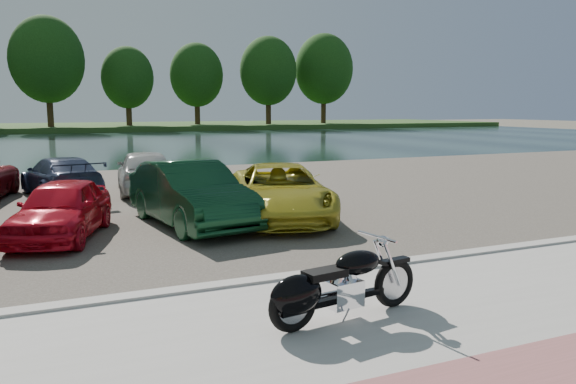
# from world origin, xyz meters

# --- Properties ---
(ground) EXTENTS (200.00, 200.00, 0.00)m
(ground) POSITION_xyz_m (0.00, 0.00, 0.00)
(ground) COLOR #595447
(ground) RESTS_ON ground
(promenade) EXTENTS (60.00, 6.00, 0.10)m
(promenade) POSITION_xyz_m (0.00, -1.00, 0.05)
(promenade) COLOR #ABA7A1
(promenade) RESTS_ON ground
(kerb) EXTENTS (60.00, 0.30, 0.14)m
(kerb) POSITION_xyz_m (0.00, 2.00, 0.07)
(kerb) COLOR #ABA7A1
(kerb) RESTS_ON ground
(parking_lot) EXTENTS (60.00, 18.00, 0.04)m
(parking_lot) POSITION_xyz_m (0.00, 11.00, 0.02)
(parking_lot) COLOR #454037
(parking_lot) RESTS_ON ground
(river) EXTENTS (120.00, 40.00, 0.00)m
(river) POSITION_xyz_m (0.00, 40.00, 0.00)
(river) COLOR #1A2F2C
(river) RESTS_ON ground
(far_bank) EXTENTS (120.00, 24.00, 0.60)m
(far_bank) POSITION_xyz_m (0.00, 72.00, 0.30)
(far_bank) COLOR #284C1B
(far_bank) RESTS_ON ground
(far_trees) EXTENTS (70.25, 10.68, 12.52)m
(far_trees) POSITION_xyz_m (4.36, 65.79, 7.49)
(far_trees) COLOR #362313
(far_trees) RESTS_ON far_bank
(motorcycle) EXTENTS (2.32, 0.79, 1.05)m
(motorcycle) POSITION_xyz_m (-0.68, 0.02, 0.56)
(motorcycle) COLOR black
(motorcycle) RESTS_ON promenade
(car_4) EXTENTS (2.59, 4.00, 1.27)m
(car_4) POSITION_xyz_m (-3.66, 6.71, 0.67)
(car_4) COLOR red
(car_4) RESTS_ON parking_lot
(car_5) EXTENTS (2.26, 4.79, 1.52)m
(car_5) POSITION_xyz_m (-0.82, 6.86, 0.80)
(car_5) COLOR #0F391E
(car_5) RESTS_ON parking_lot
(car_6) EXTENTS (3.55, 5.39, 1.38)m
(car_6) POSITION_xyz_m (1.42, 6.75, 0.73)
(car_6) COLOR gold
(car_6) RESTS_ON parking_lot
(car_11) EXTENTS (2.66, 4.63, 1.26)m
(car_11) POSITION_xyz_m (-3.49, 12.80, 0.67)
(car_11) COLOR navy
(car_11) RESTS_ON parking_lot
(car_12) EXTENTS (2.11, 4.39, 1.45)m
(car_12) POSITION_xyz_m (-0.93, 12.63, 0.76)
(car_12) COLOR beige
(car_12) RESTS_ON parking_lot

